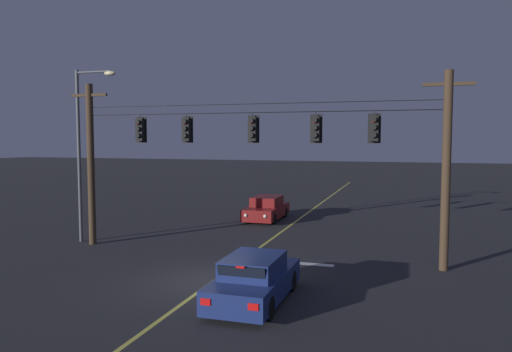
{
  "coord_description": "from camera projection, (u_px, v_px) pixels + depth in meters",
  "views": [
    {
      "loc": [
        6.24,
        -15.06,
        4.81
      ],
      "look_at": [
        0.0,
        4.91,
        3.22
      ],
      "focal_mm": 34.53,
      "sensor_mm": 36.0,
      "label": 1
    }
  ],
  "objects": [
    {
      "name": "ground_plane",
      "position": [
        213.0,
        282.0,
        16.55
      ],
      "size": [
        180.0,
        180.0,
        0.0
      ],
      "primitive_type": "plane",
      "color": "#28282B"
    },
    {
      "name": "lane_centre_stripe",
      "position": [
        284.0,
        230.0,
        25.99
      ],
      "size": [
        0.14,
        60.0,
        0.01
      ],
      "primitive_type": "cube",
      "color": "#D1C64C",
      "rests_on": "ground"
    },
    {
      "name": "stop_bar_paint",
      "position": [
        290.0,
        262.0,
        19.14
      ],
      "size": [
        3.4,
        0.36,
        0.01
      ],
      "primitive_type": "cube",
      "color": "silver",
      "rests_on": "ground"
    },
    {
      "name": "signal_span_assembly",
      "position": [
        249.0,
        164.0,
        19.99
      ],
      "size": [
        16.84,
        0.32,
        7.26
      ],
      "color": "#423021",
      "rests_on": "ground"
    },
    {
      "name": "traffic_light_leftmost",
      "position": [
        140.0,
        130.0,
        21.34
      ],
      "size": [
        0.48,
        0.41,
        1.22
      ],
      "color": "black"
    },
    {
      "name": "traffic_light_left_inner",
      "position": [
        186.0,
        129.0,
        20.69
      ],
      "size": [
        0.48,
        0.41,
        1.22
      ],
      "color": "black"
    },
    {
      "name": "traffic_light_centre",
      "position": [
        252.0,
        129.0,
        19.81
      ],
      "size": [
        0.48,
        0.41,
        1.22
      ],
      "color": "black"
    },
    {
      "name": "traffic_light_right_inner",
      "position": [
        315.0,
        129.0,
        19.05
      ],
      "size": [
        0.48,
        0.41,
        1.22
      ],
      "color": "black"
    },
    {
      "name": "traffic_light_rightmost",
      "position": [
        374.0,
        128.0,
        18.39
      ],
      "size": [
        0.48,
        0.41,
        1.22
      ],
      "color": "black"
    },
    {
      "name": "car_waiting_near_lane",
      "position": [
        254.0,
        280.0,
        14.52
      ],
      "size": [
        1.8,
        4.33,
        1.39
      ],
      "color": "navy",
      "rests_on": "ground"
    },
    {
      "name": "car_oncoming_lead",
      "position": [
        266.0,
        209.0,
        29.18
      ],
      "size": [
        1.8,
        4.42,
        1.39
      ],
      "color": "maroon",
      "rests_on": "ground"
    },
    {
      "name": "street_lamp_corner",
      "position": [
        84.0,
        139.0,
        22.62
      ],
      "size": [
        2.11,
        0.3,
        7.95
      ],
      "color": "#4C4F54",
      "rests_on": "ground"
    }
  ]
}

